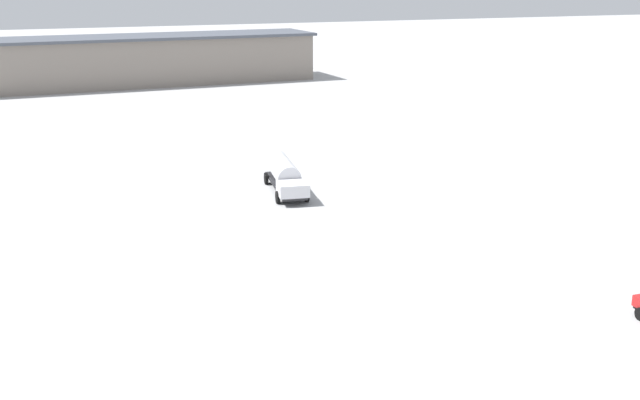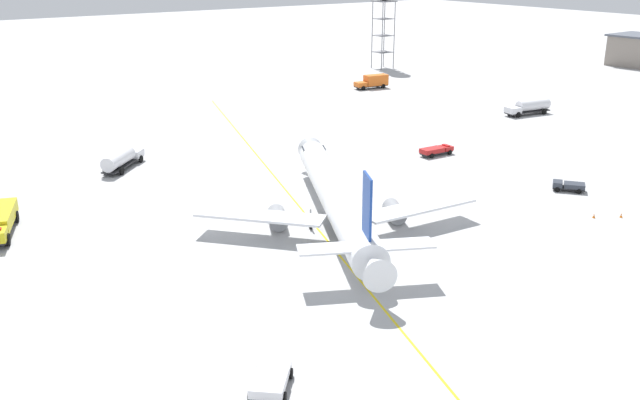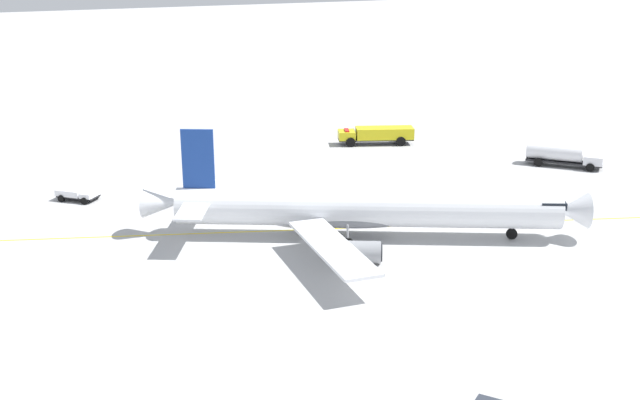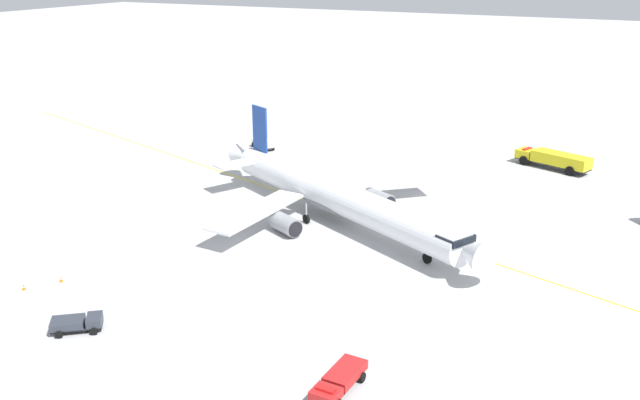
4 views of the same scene
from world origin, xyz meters
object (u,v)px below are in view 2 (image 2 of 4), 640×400
airliner_main (337,200)px  fuel_tanker_truck (121,159)px  safety_cone_mid (621,215)px  safety_cone_near (594,216)px  catering_truck_truck (373,81)px  baggage_truck_truck (568,186)px  fuel_tanker_truck_extra (529,107)px  ops_pickup_truck (436,150)px  pushback_tug_truck (270,380)px

airliner_main → fuel_tanker_truck: airliner_main is taller
airliner_main → safety_cone_mid: 34.57m
airliner_main → fuel_tanker_truck: bearing=45.8°
safety_cone_near → fuel_tanker_truck: bearing=-53.3°
airliner_main → catering_truck_truck: 88.25m
fuel_tanker_truck → baggage_truck_truck: 63.31m
catering_truck_truck → fuel_tanker_truck_extra: catering_truck_truck is taller
catering_truck_truck → ops_pickup_truck: (28.62, 50.77, -0.85)m
pushback_tug_truck → ops_pickup_truck: ops_pickup_truck is taller
airliner_main → catering_truck_truck: (-59.08, -65.55, -1.24)m
pushback_tug_truck → safety_cone_mid: (-53.19, -6.13, -0.53)m
baggage_truck_truck → catering_truck_truck: bearing=-57.6°
baggage_truck_truck → safety_cone_near: size_ratio=7.98×
fuel_tanker_truck_extra → safety_cone_near: size_ratio=18.31×
safety_cone_mid → ops_pickup_truck: bearing=-92.1°
fuel_tanker_truck → baggage_truck_truck: size_ratio=1.96×
safety_cone_mid → airliner_main: bearing=-32.0°
pushback_tug_truck → catering_truck_truck: catering_truck_truck is taller
baggage_truck_truck → airliner_main: bearing=38.1°
fuel_tanker_truck → pushback_tug_truck: size_ratio=1.72×
safety_cone_near → fuel_tanker_truck_extra: bearing=-133.2°
airliner_main → pushback_tug_truck: bearing=161.9°
fuel_tanker_truck → ops_pickup_truck: fuel_tanker_truck is taller
fuel_tanker_truck → catering_truck_truck: (-71.78, -29.51, 0.08)m
fuel_tanker_truck → catering_truck_truck: catering_truck_truck is taller
fuel_tanker_truck_extra → safety_cone_mid: bearing=59.0°
airliner_main → pushback_tug_truck: airliner_main is taller
airliner_main → fuel_tanker_truck_extra: 70.93m
catering_truck_truck → safety_cone_near: catering_truck_truck is taller
ops_pickup_truck → pushback_tug_truck: bearing=-141.7°
fuel_tanker_truck → pushback_tug_truck: 61.48m
airliner_main → fuel_tanker_truck_extra: airliner_main is taller
airliner_main → ops_pickup_truck: (-30.46, -14.78, -2.10)m
airliner_main → ops_pickup_truck: bearing=-37.7°
catering_truck_truck → ops_pickup_truck: size_ratio=1.47×
fuel_tanker_truck_extra → safety_cone_near: bearing=55.7°
fuel_tanker_truck → ops_pickup_truck: (-43.16, 21.26, -0.77)m
ops_pickup_truck → baggage_truck_truck: size_ratio=1.29×
catering_truck_truck → fuel_tanker_truck: bearing=30.0°
fuel_tanker_truck → safety_cone_near: bearing=-97.4°
fuel_tanker_truck → pushback_tug_truck: bearing=-144.6°
catering_truck_truck → safety_cone_mid: size_ratio=15.17×
baggage_truck_truck → fuel_tanker_truck_extra: 47.75m
fuel_tanker_truck → fuel_tanker_truck_extra: 79.44m
pushback_tug_truck → safety_cone_mid: 53.54m
fuel_tanker_truck_extra → safety_cone_near: (39.65, 42.22, -1.31)m
baggage_truck_truck → ops_pickup_truck: bearing=-32.6°
fuel_tanker_truck → safety_cone_mid: 68.63m
fuel_tanker_truck → pushback_tug_truck: fuel_tanker_truck is taller
airliner_main → safety_cone_near: airliner_main is taller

